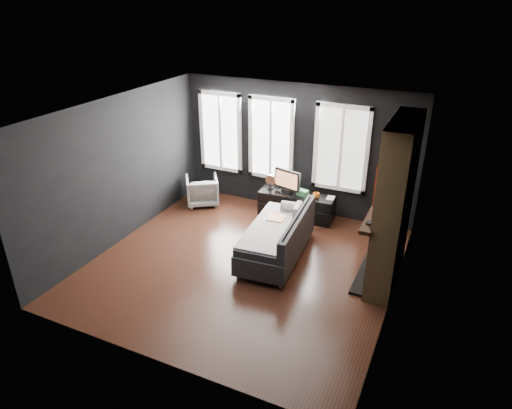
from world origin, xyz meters
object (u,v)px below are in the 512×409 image
at_px(sofa, 276,235).
at_px(mug, 316,195).
at_px(media_console, 297,205).
at_px(book, 327,193).
at_px(mantel_vase, 383,193).
at_px(monitor, 287,180).
at_px(armchair, 202,189).

bearing_deg(sofa, mug, 77.49).
xyz_separation_m(media_console, book, (0.62, 0.06, 0.37)).
distance_m(book, mantel_vase, 1.79).
distance_m(mug, book, 0.22).
relative_size(monitor, mantel_vase, 3.35).
bearing_deg(book, mantel_vase, -41.92).
distance_m(monitor, mug, 0.67).
distance_m(media_console, mug, 0.54).
height_order(sofa, mantel_vase, mantel_vase).
height_order(sofa, media_console, sofa).
xyz_separation_m(monitor, mantel_vase, (2.07, -1.05, 0.51)).
bearing_deg(sofa, mantel_vase, 13.75).
bearing_deg(book, media_console, -174.63).
bearing_deg(media_console, sofa, -85.25).
xyz_separation_m(mug, mantel_vase, (1.43, -1.02, 0.71)).
bearing_deg(mantel_vase, book, 138.08).
relative_size(sofa, mantel_vase, 10.89).
xyz_separation_m(media_console, monitor, (-0.22, -0.00, 0.54)).
distance_m(armchair, media_console, 2.14).
bearing_deg(media_console, monitor, 177.96).
relative_size(sofa, armchair, 2.87).
bearing_deg(media_console, book, 2.94).
height_order(sofa, mug, sofa).
xyz_separation_m(armchair, mantel_vase, (3.97, -0.79, 0.97)).
bearing_deg(book, monitor, -175.94).
xyz_separation_m(book, mantel_vase, (1.23, -1.11, 0.68)).
height_order(armchair, media_console, armchair).
xyz_separation_m(sofa, monitor, (-0.42, 1.60, 0.38)).
relative_size(armchair, media_console, 0.45).
bearing_deg(monitor, sofa, -60.60).
relative_size(mug, book, 0.66).
height_order(armchair, monitor, monitor).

